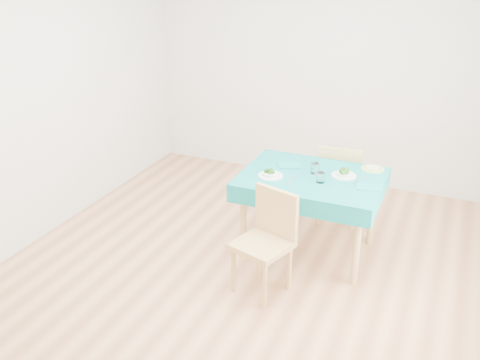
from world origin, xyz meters
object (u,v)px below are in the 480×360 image
at_px(side_plate, 373,169).
at_px(bowl_near, 271,173).
at_px(table, 310,215).
at_px(chair_near, 262,237).
at_px(bowl_far, 344,173).
at_px(chair_far, 341,172).

bearing_deg(side_plate, bowl_near, -147.15).
height_order(table, chair_near, chair_near).
height_order(bowl_far, side_plate, bowl_far).
bearing_deg(table, side_plate, 37.83).
xyz_separation_m(chair_far, bowl_near, (-0.43, -0.87, 0.26)).
height_order(table, side_plate, side_plate).
relative_size(chair_near, chair_far, 0.95).
xyz_separation_m(table, chair_near, (-0.18, -0.75, 0.12)).
height_order(chair_near, bowl_near, chair_near).
xyz_separation_m(chair_near, bowl_near, (-0.15, 0.59, 0.29)).
distance_m(table, side_plate, 0.70).
distance_m(chair_far, bowl_near, 1.01).
relative_size(chair_near, bowl_far, 4.64).
bearing_deg(bowl_near, chair_far, 63.91).
height_order(table, bowl_far, bowl_far).
bearing_deg(side_plate, table, -142.17).
bearing_deg(side_plate, chair_near, -119.96).
bearing_deg(chair_near, bowl_far, 80.74).
distance_m(chair_near, chair_far, 1.49).
bearing_deg(bowl_near, side_plate, 32.85).
bearing_deg(bowl_near, table, 24.81).
xyz_separation_m(bowl_near, bowl_far, (0.59, 0.26, -0.00)).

